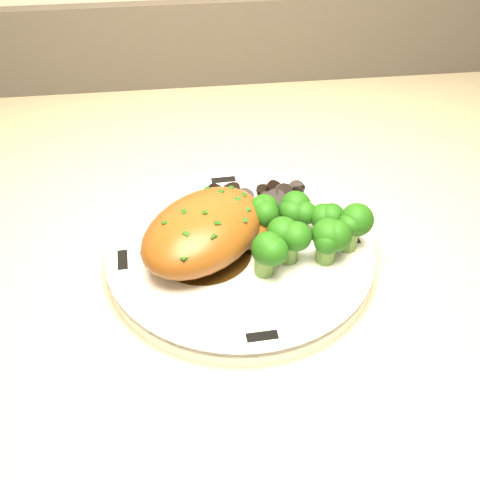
{
  "coord_description": "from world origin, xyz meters",
  "views": [
    {
      "loc": [
        0.2,
        1.17,
        1.34
      ],
      "look_at": [
        0.25,
        1.6,
        0.95
      ],
      "focal_mm": 45.0,
      "sensor_mm": 36.0,
      "label": 1
    }
  ],
  "objects": [
    {
      "name": "rim_accent_2",
      "position": [
        0.26,
        1.49,
        0.95
      ],
      "size": [
        0.03,
        0.01,
        0.0
      ],
      "primitive_type": "cube",
      "rotation": [
        0.0,
        0.0,
        6.33
      ],
      "color": "black",
      "rests_on": "plate"
    },
    {
      "name": "rim_accent_0",
      "position": [
        0.25,
        1.72,
        0.95
      ],
      "size": [
        0.03,
        0.01,
        0.0
      ],
      "primitive_type": "cube",
      "rotation": [
        0.0,
        0.0,
        3.19
      ],
      "color": "black",
      "rests_on": "plate"
    },
    {
      "name": "mushroom_pile",
      "position": [
        0.28,
        1.66,
        0.95
      ],
      "size": [
        0.09,
        0.07,
        0.02
      ],
      "color": "black",
      "rests_on": "plate"
    },
    {
      "name": "chicken_breast",
      "position": [
        0.22,
        1.6,
        0.97
      ],
      "size": [
        0.16,
        0.16,
        0.05
      ],
      "rotation": [
        0.0,
        0.0,
        0.77
      ],
      "color": "brown",
      "rests_on": "plate"
    },
    {
      "name": "broccoli_florets",
      "position": [
        0.31,
        1.6,
        0.97
      ],
      "size": [
        0.11,
        0.09,
        0.04
      ],
      "rotation": [
        0.0,
        0.0,
        0.14
      ],
      "color": "olive",
      "rests_on": "plate"
    },
    {
      "name": "plate",
      "position": [
        0.25,
        1.6,
        0.94
      ],
      "size": [
        0.34,
        0.34,
        0.02
      ],
      "primitive_type": "cylinder",
      "rotation": [
        0.0,
        0.0,
        0.37
      ],
      "color": "white",
      "rests_on": "counter"
    },
    {
      "name": "rim_accent_1",
      "position": [
        0.14,
        1.6,
        0.95
      ],
      "size": [
        0.01,
        0.03,
        0.0
      ],
      "primitive_type": "cube",
      "rotation": [
        0.0,
        0.0,
        4.76
      ],
      "color": "black",
      "rests_on": "plate"
    },
    {
      "name": "gravy_pool",
      "position": [
        0.22,
        1.6,
        0.95
      ],
      "size": [
        0.09,
        0.09,
        0.0
      ],
      "primitive_type": "cylinder",
      "color": "#301C08",
      "rests_on": "plate"
    },
    {
      "name": "counter",
      "position": [
        0.24,
        1.67,
        0.47
      ],
      "size": [
        2.15,
        0.71,
        1.05
      ],
      "color": "brown",
      "rests_on": "ground"
    },
    {
      "name": "rim_accent_3",
      "position": [
        0.37,
        1.61,
        0.95
      ],
      "size": [
        0.01,
        0.03,
        0.0
      ],
      "primitive_type": "cube",
      "rotation": [
        0.0,
        0.0,
        7.9
      ],
      "color": "black",
      "rests_on": "plate"
    }
  ]
}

